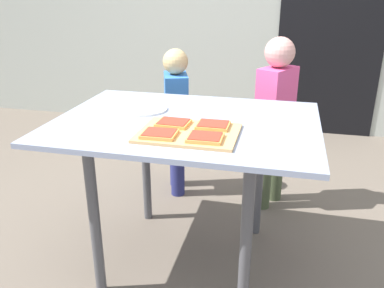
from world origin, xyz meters
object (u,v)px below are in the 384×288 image
object	(u,v)px
pizza_slice_near_left	(159,134)
child_right	(275,113)
pizza_slice_near_right	(205,137)
child_left	(176,115)
plate_white_left	(144,109)
pizza_slice_far_left	(173,123)
pizza_slice_far_right	(213,125)
dining_table	(186,140)
cutting_board	(189,133)

from	to	relation	value
pizza_slice_near_left	child_right	world-z (taller)	child_right
pizza_slice_near_right	child_left	bearing A→B (deg)	111.92
pizza_slice_near_right	plate_white_left	size ratio (longest dim) A/B	0.59
pizza_slice_near_left	pizza_slice_far_left	size ratio (longest dim) A/B	0.99
pizza_slice_near_right	pizza_slice_far_right	world-z (taller)	same
pizza_slice_far_right	plate_white_left	xyz separation A→B (m)	(-0.38, 0.20, -0.02)
pizza_slice_far_right	pizza_slice_near_left	world-z (taller)	same
plate_white_left	child_left	xyz separation A→B (m)	(-0.01, 0.61, -0.22)
dining_table	child_right	world-z (taller)	child_right
cutting_board	pizza_slice_near_left	bearing A→B (deg)	-142.97
pizza_slice_near_left	dining_table	bearing A→B (deg)	79.97
pizza_slice_far_left	plate_white_left	xyz separation A→B (m)	(-0.21, 0.22, -0.02)
pizza_slice_near_left	plate_white_left	bearing A→B (deg)	118.70
cutting_board	pizza_slice_far_right	xyz separation A→B (m)	(0.09, 0.08, 0.01)
pizza_slice_near_left	pizza_slice_far_left	distance (m)	0.14
child_right	cutting_board	bearing A→B (deg)	-110.42
plate_white_left	pizza_slice_far_left	bearing A→B (deg)	-45.55
pizza_slice_far_right	plate_white_left	size ratio (longest dim) A/B	0.59
cutting_board	pizza_slice_far_right	distance (m)	0.12
pizza_slice_near_right	child_right	xyz separation A→B (m)	(0.23, 0.92, -0.17)
pizza_slice_near_right	child_left	size ratio (longest dim) A/B	0.14
pizza_slice_near_left	plate_white_left	size ratio (longest dim) A/B	0.60
cutting_board	child_left	bearing A→B (deg)	108.85
dining_table	plate_white_left	world-z (taller)	plate_white_left
plate_white_left	pizza_slice_near_left	bearing A→B (deg)	-61.30
pizza_slice_near_right	pizza_slice_far_left	xyz separation A→B (m)	(-0.17, 0.14, 0.00)
dining_table	plate_white_left	distance (m)	0.28
pizza_slice_near_right	child_right	bearing A→B (deg)	75.86
pizza_slice_far_left	pizza_slice_near_right	bearing A→B (deg)	-39.73
pizza_slice_near_left	child_right	size ratio (longest dim) A/B	0.13
cutting_board	pizza_slice_far_left	size ratio (longest dim) A/B	2.88
cutting_board	pizza_slice_near_right	world-z (taller)	pizza_slice_near_right
child_right	pizza_slice_near_left	bearing A→B (deg)	-114.21
dining_table	child_right	size ratio (longest dim) A/B	1.12
pizza_slice_far_left	plate_white_left	size ratio (longest dim) A/B	0.60
pizza_slice_near_right	plate_white_left	xyz separation A→B (m)	(-0.38, 0.35, -0.02)
plate_white_left	child_left	world-z (taller)	child_left
dining_table	pizza_slice_near_left	bearing A→B (deg)	-100.03
pizza_slice_near_left	child_right	bearing A→B (deg)	65.79
pizza_slice_far_right	pizza_slice_far_left	world-z (taller)	same
cutting_board	plate_white_left	bearing A→B (deg)	136.34
pizza_slice_near_left	pizza_slice_far_right	bearing A→B (deg)	39.50
plate_white_left	child_right	world-z (taller)	child_right
dining_table	pizza_slice_near_left	world-z (taller)	pizza_slice_near_left
cutting_board	pizza_slice_far_left	distance (m)	0.11
pizza_slice_near_left	pizza_slice_far_left	xyz separation A→B (m)	(0.02, 0.14, 0.00)
plate_white_left	child_right	xyz separation A→B (m)	(0.61, 0.57, -0.15)
plate_white_left	child_right	size ratio (longest dim) A/B	0.22
child_left	child_right	xyz separation A→B (m)	(0.62, -0.04, 0.07)
child_right	plate_white_left	bearing A→B (deg)	-137.00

